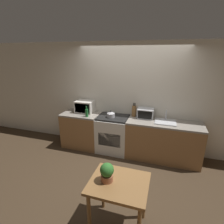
{
  "coord_description": "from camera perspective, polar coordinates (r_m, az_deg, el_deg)",
  "views": [
    {
      "loc": [
        0.8,
        -2.99,
        2.35
      ],
      "look_at": [
        -0.34,
        0.63,
        1.05
      ],
      "focal_mm": 28.0,
      "sensor_mm": 36.0,
      "label": 1
    }
  ],
  "objects": [
    {
      "name": "counter_left_run",
      "position": [
        4.63,
        -9.74,
        -5.64
      ],
      "size": [
        0.94,
        0.62,
        0.9
      ],
      "color": "olive",
      "rests_on": "ground_plane"
    },
    {
      "name": "toaster_oven",
      "position": [
        4.12,
        10.89,
        -0.41
      ],
      "size": [
        0.36,
        0.27,
        0.22
      ],
      "color": "silver",
      "rests_on": "counter_right_run"
    },
    {
      "name": "counter_right_run",
      "position": [
        4.18,
        16.25,
        -8.96
      ],
      "size": [
        1.63,
        0.62,
        0.9
      ],
      "color": "olive",
      "rests_on": "ground_plane"
    },
    {
      "name": "potted_plant",
      "position": [
        2.35,
        -1.66,
        -19.0
      ],
      "size": [
        0.18,
        0.18,
        0.25
      ],
      "color": "#9E5B3D",
      "rests_on": "dining_table"
    },
    {
      "name": "ground_plane",
      "position": [
        3.89,
        2.05,
        -18.31
      ],
      "size": [
        16.0,
        16.0,
        0.0
      ],
      "primitive_type": "plane",
      "color": "#3D2D1E"
    },
    {
      "name": "microwave",
      "position": [
        4.49,
        -8.84,
        1.79
      ],
      "size": [
        0.44,
        0.34,
        0.29
      ],
      "color": "silver",
      "rests_on": "counter_left_run"
    },
    {
      "name": "bottle",
      "position": [
        4.17,
        -8.26,
        -0.22
      ],
      "size": [
        0.07,
        0.07,
        0.26
      ],
      "color": "#1E662D",
      "rests_on": "counter_left_run"
    },
    {
      "name": "stove_range",
      "position": [
        4.34,
        0.32,
        -7.15
      ],
      "size": [
        0.75,
        0.62,
        0.9
      ],
      "color": "silver",
      "rests_on": "ground_plane"
    },
    {
      "name": "wall_back",
      "position": [
        4.28,
        6.11,
        4.56
      ],
      "size": [
        10.0,
        0.06,
        2.6
      ],
      "color": "silver",
      "rests_on": "ground_plane"
    },
    {
      "name": "sink_basin",
      "position": [
        4.0,
        17.06,
        -3.01
      ],
      "size": [
        0.45,
        0.37,
        0.24
      ],
      "color": "silver",
      "rests_on": "counter_right_run"
    },
    {
      "name": "knife_block",
      "position": [
        4.18,
        7.21,
        0.33
      ],
      "size": [
        0.09,
        0.09,
        0.33
      ],
      "color": "brown",
      "rests_on": "counter_right_run"
    },
    {
      "name": "kettle",
      "position": [
        4.1,
        -0.36,
        -0.79
      ],
      "size": [
        0.18,
        0.18,
        0.17
      ],
      "color": "#B7B7BC",
      "rests_on": "stove_range"
    },
    {
      "name": "dining_table",
      "position": [
        2.5,
        2.22,
        -24.11
      ],
      "size": [
        0.75,
        0.63,
        0.78
      ],
      "color": "brown",
      "rests_on": "ground_plane"
    }
  ]
}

